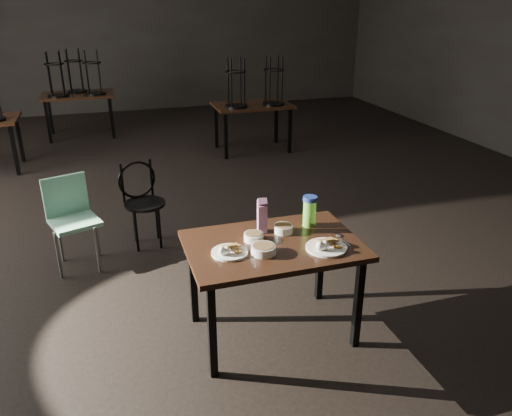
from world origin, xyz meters
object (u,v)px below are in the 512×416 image
object	(u,v)px
water_bottle	(310,211)
school_chair	(71,214)
juice_carton	(262,216)
bentwood_chair	(142,197)
main_table	(273,253)

from	to	relation	value
water_bottle	school_chair	xyz separation A→B (m)	(-1.74, 1.34, -0.36)
school_chair	water_bottle	bearing A→B (deg)	-56.22
school_chair	juice_carton	bearing A→B (deg)	-62.71
juice_carton	school_chair	bearing A→B (deg)	135.93
water_bottle	bentwood_chair	xyz separation A→B (m)	(-1.09, 1.60, -0.37)
juice_carton	bentwood_chair	xyz separation A→B (m)	(-0.73, 1.59, -0.37)
juice_carton	water_bottle	distance (m)	0.36
juice_carton	school_chair	xyz separation A→B (m)	(-1.38, 1.33, -0.36)
main_table	water_bottle	xyz separation A→B (m)	(0.35, 0.19, 0.20)
main_table	school_chair	size ratio (longest dim) A/B	1.42
water_bottle	bentwood_chair	distance (m)	1.97
main_table	water_bottle	bearing A→B (deg)	28.31
main_table	juice_carton	distance (m)	0.28
bentwood_chair	school_chair	size ratio (longest dim) A/B	0.99
bentwood_chair	school_chair	xyz separation A→B (m)	(-0.65, -0.26, 0.01)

